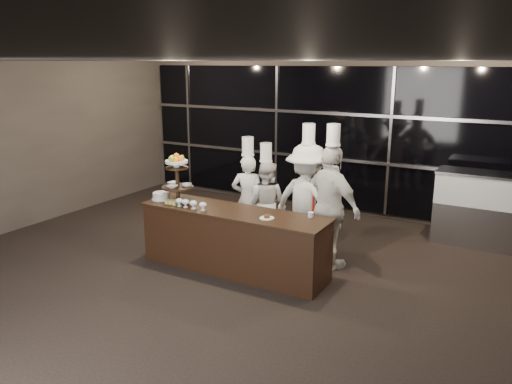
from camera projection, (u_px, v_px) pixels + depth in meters
The scene contains 14 objects.
room at pixel (175, 193), 5.82m from camera, with size 10.00×10.00×10.00m.
window_wall at pixel (330, 138), 9.97m from camera, with size 8.60×0.10×2.80m.
buffet_counter at pixel (234, 240), 7.26m from camera, with size 2.84×0.74×0.92m.
display_stand at pixel (177, 174), 7.52m from camera, with size 0.48×0.48×0.74m.
compotes at pixel (190, 203), 7.23m from camera, with size 0.53×0.11×0.12m.
layer_cake at pixel (161, 196), 7.70m from camera, with size 0.30×0.30×0.11m.
pastry_squares at pixel (173, 202), 7.46m from camera, with size 0.20×0.13×0.05m.
small_plate at pixel (267, 217), 6.77m from camera, with size 0.20×0.20×0.05m.
chef_cup at pixel (311, 215), 6.82m from camera, with size 0.08×0.08×0.07m, color white.
display_case at pixel (479, 205), 8.25m from camera, with size 1.39×0.61×1.24m.
chef_a at pixel (248, 198), 8.29m from camera, with size 0.64×0.53×1.81m.
chef_b at pixel (266, 202), 8.29m from camera, with size 0.75×0.62×1.71m.
chef_c at pixel (307, 201), 7.63m from camera, with size 1.27×0.89×2.10m.
chef_d at pixel (331, 207), 7.24m from camera, with size 1.17×0.83×2.15m.
Camera 1 is at (3.61, -4.42, 2.99)m, focal length 35.00 mm.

